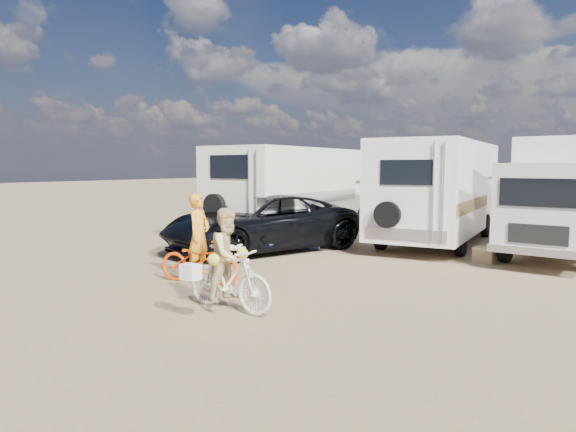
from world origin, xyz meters
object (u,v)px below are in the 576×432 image
Objects in this scene: bike_woman at (229,278)px; dark_suv at (261,223)px; rider_woman at (229,265)px; crate at (485,255)px; box_truck at (567,198)px; rider_man at (199,243)px; cooler at (308,241)px; bike_man at (199,260)px; rv_left at (303,192)px; rv_main at (439,193)px.

dark_suv is at bearing 34.42° from bike_woman.
dark_suv reaches higher than rider_woman.
bike_woman is (3.29, -5.21, -0.25)m from dark_suv.
box_truck is at bearing 52.79° from crate.
rider_man reaches higher than crate.
rider_woman is at bearing 0.00° from bike_woman.
rider_man reaches higher than cooler.
bike_man is at bearing -122.94° from box_truck.
bike_woman reaches higher than bike_man.
rv_left is 5.00× the size of rider_man.
rider_man is at bearing -122.94° from box_truck.
rv_main is 9.68m from bike_woman.
rider_woman reaches higher than bike_woman.
rv_left is at bearing 27.90° from bike_woman.
rv_main is 5.76m from dark_suv.
bike_man is 1.08× the size of rider_man.
rv_main is at bearing 0.11° from rider_woman.
rv_left is at bearing 4.76° from rider_man.
rider_woman is 2.84× the size of cooler.
rv_main is at bearing 175.16° from box_truck.
rv_left is 8.39m from box_truck.
bike_woman is (4.40, -9.13, -0.96)m from rv_left.
rv_main is 8.70m from rider_man.
rv_left is 5.41× the size of rider_woman.
cooler is (-0.57, 5.14, -0.62)m from rider_man.
rider_woman is at bearing -66.57° from rv_left.
rider_man is at bearing -51.21° from dark_suv.
box_truck is 11.23× the size of cooler.
rv_left reaches higher than bike_man.
bike_man is (1.42, -3.98, -0.33)m from dark_suv.
rv_left reaches higher than bike_woman.
bike_woman reaches higher than cooler.
rv_main reaches higher than bike_man.
rv_left is (-4.75, -0.48, -0.07)m from rv_main.
rv_main reaches higher than rider_man.
rv_main reaches higher than bike_woman.
box_truck is at bearing -14.29° from rv_main.
rv_left is 1.37× the size of box_truck.
rider_woman is at bearing -54.96° from cooler.
bike_woman is 1.17× the size of rider_woman.
rv_left is at bearing 27.90° from rider_woman.
crate is at bearing -49.66° from bike_man.
rider_man is at bearing -69.58° from cooler.
box_truck is (3.64, -0.56, 0.01)m from rv_main.
rider_man is 1.08× the size of rider_woman.
rv_left reaches higher than dark_suv.
crate is at bearing -57.02° from rv_main.
rv_left is 10.16m from rider_woman.
rv_main is at bearing 0.11° from bike_woman.
bike_man is at bearing 58.82° from bike_woman.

